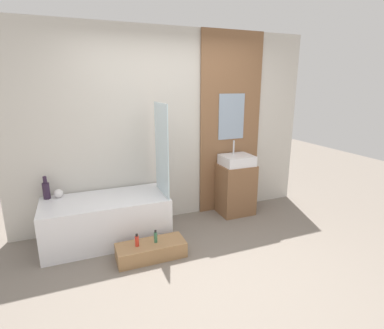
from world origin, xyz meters
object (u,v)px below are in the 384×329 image
(vase_tall_dark, at_px, (46,190))
(bathtub, at_px, (107,219))
(wooden_step_bench, at_px, (151,250))
(sink, at_px, (237,160))
(bottle_soap_secondary, at_px, (156,237))
(vase_round_light, at_px, (59,193))
(bottle_soap_primary, at_px, (137,241))

(vase_tall_dark, bearing_deg, bathtub, -22.20)
(wooden_step_bench, bearing_deg, sink, 25.90)
(bathtub, bearing_deg, bottle_soap_secondary, -51.94)
(bathtub, height_order, vase_tall_dark, vase_tall_dark)
(bathtub, xyz_separation_m, vase_round_light, (-0.51, 0.25, 0.32))
(bathtub, relative_size, vase_tall_dark, 5.25)
(vase_round_light, relative_size, bottle_soap_secondary, 0.71)
(vase_tall_dark, xyz_separation_m, bottle_soap_primary, (0.90, -0.85, -0.42))
(vase_round_light, xyz_separation_m, bottle_soap_secondary, (0.97, -0.84, -0.36))
(wooden_step_bench, height_order, bottle_soap_primary, bottle_soap_primary)
(wooden_step_bench, distance_m, sink, 1.80)
(vase_tall_dark, height_order, bottle_soap_secondary, vase_tall_dark)
(bathtub, distance_m, wooden_step_bench, 0.74)
(sink, relative_size, bottle_soap_secondary, 3.02)
(bathtub, relative_size, wooden_step_bench, 1.94)
(sink, xyz_separation_m, vase_tall_dark, (-2.53, 0.13, -0.16))
(bottle_soap_secondary, bearing_deg, vase_round_light, 139.30)
(bathtub, xyz_separation_m, wooden_step_bench, (0.40, -0.59, -0.19))
(bathtub, relative_size, bottle_soap_primary, 10.34)
(wooden_step_bench, relative_size, bottle_soap_secondary, 5.18)
(vase_tall_dark, height_order, bottle_soap_primary, vase_tall_dark)
(wooden_step_bench, relative_size, bottle_soap_primary, 5.34)
(vase_tall_dark, distance_m, vase_round_light, 0.14)
(wooden_step_bench, distance_m, bottle_soap_primary, 0.21)
(bathtub, xyz_separation_m, bottle_soap_secondary, (0.46, -0.59, -0.03))
(wooden_step_bench, distance_m, vase_tall_dark, 1.47)
(wooden_step_bench, xyz_separation_m, bottle_soap_secondary, (0.06, -0.00, 0.15))
(bathtub, bearing_deg, vase_round_light, 153.97)
(sink, distance_m, vase_tall_dark, 2.54)
(sink, distance_m, bottle_soap_primary, 1.88)
(bathtub, xyz_separation_m, vase_tall_dark, (-0.64, 0.26, 0.39))
(bottle_soap_primary, height_order, bottle_soap_secondary, bottle_soap_secondary)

